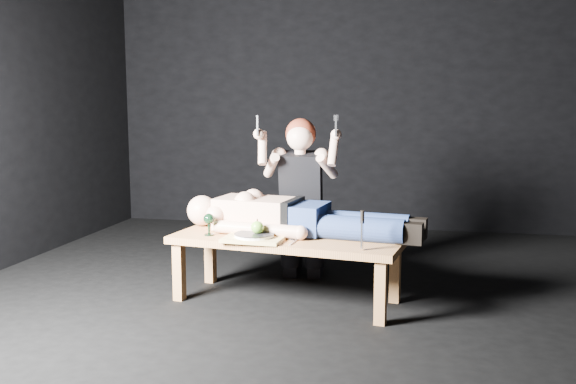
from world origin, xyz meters
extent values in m
plane|color=black|center=(0.00, 0.00, 0.00)|extent=(5.00, 5.00, 0.00)
plane|color=black|center=(0.00, 2.50, 1.50)|extent=(5.00, 0.00, 5.00)
cube|color=#B87D41|center=(-0.06, -0.21, 0.23)|extent=(1.63, 0.81, 0.45)
cube|color=tan|center=(-0.24, -0.35, 0.46)|extent=(0.41, 0.31, 0.02)
cylinder|color=white|center=(-0.24, -0.35, 0.48)|extent=(0.28, 0.28, 0.02)
sphere|color=#57A623|center=(-0.22, -0.34, 0.54)|extent=(0.08, 0.08, 0.08)
cube|color=#B2B2B7|center=(-0.41, -0.34, 0.45)|extent=(0.02, 0.17, 0.01)
cube|color=#B2B2B7|center=(0.02, -0.38, 0.45)|extent=(0.03, 0.17, 0.01)
cube|color=#B2B2B7|center=(-0.03, -0.28, 0.45)|extent=(0.13, 0.12, 0.01)
camera|label=1|loc=(0.81, -4.31, 1.35)|focal=39.46mm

